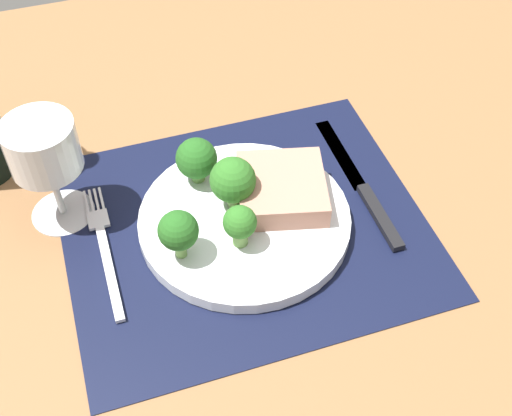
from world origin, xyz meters
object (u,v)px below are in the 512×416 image
Objects in this scene: knife at (364,190)px; wine_glass at (44,153)px; steak at (282,188)px; fork at (104,248)px; plate at (245,220)px.

knife is 1.70× the size of wine_glass.
steak is 20.95cm from fork.
knife is (10.22, -0.91, -2.74)cm from steak.
wine_glass reaches higher than fork.
steak is at bearing -0.14° from fork.
wine_glass is (-3.69, 7.11, 9.24)cm from fork.
fork is 0.83× the size of knife.
fork is (-15.84, 1.42, -0.55)cm from plate.
knife is at bearing -12.99° from wine_glass.
plate is 1.05× the size of knife.
plate is 1.25× the size of fork.
knife is at bearing -5.10° from steak.
steak is 26.26cm from wine_glass.
plate reaches higher than fork.
plate is 15.15cm from knife.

